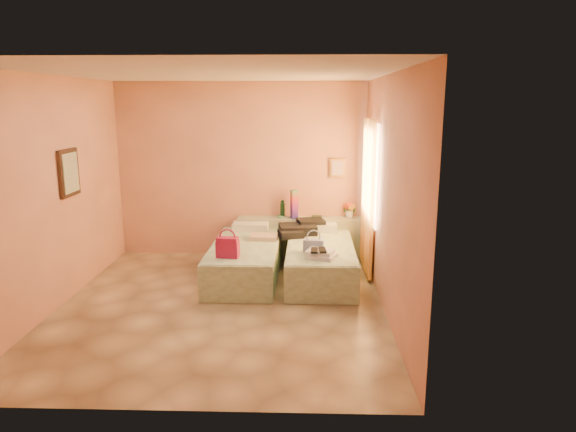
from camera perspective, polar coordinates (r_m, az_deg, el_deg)
name	(u,v)px	position (r m, az deg, el deg)	size (l,w,h in m)	color
ground	(222,305)	(6.55, -7.36, -9.78)	(4.50, 4.50, 0.00)	tan
room_walls	(241,157)	(6.63, -5.26, 6.53)	(4.02, 4.51, 2.81)	#E89C7B
headboard_ledge	(301,237)	(8.36, 1.46, -2.37)	(2.05, 0.30, 0.65)	#9EAB8C
bed_left	(245,261)	(7.42, -4.77, -4.96)	(0.90, 2.00, 0.50)	#C3E5B9
bed_right	(320,261)	(7.38, 3.60, -5.05)	(0.90, 2.00, 0.50)	#C3E5B9
water_bottle	(282,209)	(8.32, -0.62, 0.77)	(0.07, 0.07, 0.26)	#153B20
rainbow_box	(294,204)	(8.18, 0.70, 1.30)	(0.10, 0.10, 0.46)	#AE1543
small_dish	(281,217)	(8.30, -0.83, -0.06)	(0.12, 0.12, 0.03)	#549A7A
green_book	(317,217)	(8.32, 3.21, -0.07)	(0.16, 0.12, 0.03)	#254528
flower_vase	(349,208)	(8.35, 6.84, 0.83)	(0.22, 0.22, 0.29)	white
magenta_handbag	(228,247)	(6.73, -6.71, -3.44)	(0.29, 0.16, 0.27)	#AE1543
khaki_garment	(264,237)	(7.58, -2.71, -2.32)	(0.39, 0.31, 0.07)	tan
clothes_pile	(301,228)	(7.87, 1.46, -1.34)	(0.60, 0.60, 0.18)	black
blue_handbag	(314,246)	(6.92, 2.86, -3.33)	(0.27, 0.12, 0.17)	#3B4D8E
towel_stack	(322,254)	(6.68, 3.78, -4.25)	(0.35, 0.30, 0.10)	white
sandal_pair	(318,250)	(6.62, 3.40, -3.83)	(0.17, 0.23, 0.02)	black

